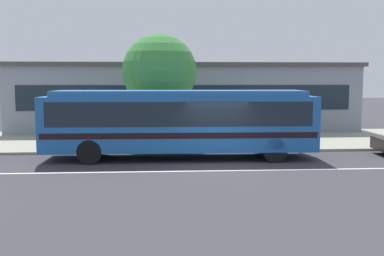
% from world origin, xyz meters
% --- Properties ---
extents(ground_plane, '(120.00, 120.00, 0.00)m').
position_xyz_m(ground_plane, '(0.00, 0.00, 0.00)').
color(ground_plane, '#39373D').
extents(sidewalk_slab, '(60.00, 8.00, 0.12)m').
position_xyz_m(sidewalk_slab, '(0.00, 7.14, 0.06)').
color(sidewalk_slab, '#979987').
rests_on(sidewalk_slab, ground_plane).
extents(lane_stripe_center, '(56.00, 0.16, 0.01)m').
position_xyz_m(lane_stripe_center, '(0.00, -0.80, 0.00)').
color(lane_stripe_center, silver).
rests_on(lane_stripe_center, ground_plane).
extents(transit_bus, '(11.48, 2.64, 2.94)m').
position_xyz_m(transit_bus, '(-1.45, 1.79, 1.71)').
color(transit_bus, '#1E59A2').
rests_on(transit_bus, ground_plane).
extents(pedestrian_waiting_near_sign, '(0.45, 0.45, 1.67)m').
position_xyz_m(pedestrian_waiting_near_sign, '(-2.28, 5.05, 1.09)').
color(pedestrian_waiting_near_sign, '#37393D').
rests_on(pedestrian_waiting_near_sign, sidewalk_slab).
extents(pedestrian_walking_along_curb, '(0.46, 0.46, 1.74)m').
position_xyz_m(pedestrian_walking_along_curb, '(-1.87, 4.58, 1.14)').
color(pedestrian_walking_along_curb, '#393330').
rests_on(pedestrian_walking_along_curb, sidewalk_slab).
extents(pedestrian_standing_by_tree, '(0.38, 0.38, 1.71)m').
position_xyz_m(pedestrian_standing_by_tree, '(-3.34, 3.74, 1.12)').
color(pedestrian_standing_by_tree, slate).
rests_on(pedestrian_standing_by_tree, sidewalk_slab).
extents(bus_stop_sign, '(0.09, 0.44, 2.44)m').
position_xyz_m(bus_stop_sign, '(3.96, 3.83, 1.69)').
color(bus_stop_sign, gray).
rests_on(bus_stop_sign, sidewalk_slab).
extents(street_tree_near_stop, '(3.83, 3.83, 5.60)m').
position_xyz_m(street_tree_near_stop, '(-2.35, 5.85, 3.79)').
color(street_tree_near_stop, brown).
rests_on(street_tree_near_stop, sidewalk_slab).
extents(station_building, '(22.22, 8.23, 4.42)m').
position_xyz_m(station_building, '(-0.79, 13.30, 2.22)').
color(station_building, gray).
rests_on(station_building, ground_plane).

